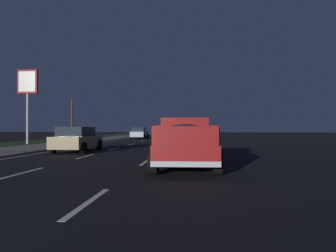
{
  "coord_description": "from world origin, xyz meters",
  "views": [
    {
      "loc": [
        -0.25,
        -3.83,
        1.48
      ],
      "look_at": [
        10.24,
        -2.9,
        1.55
      ],
      "focal_mm": 30.89,
      "sensor_mm": 36.0,
      "label": 1
    }
  ],
  "objects_px": {
    "sedan_silver": "(139,133)",
    "gas_price_sign": "(28,88)",
    "pickup_truck": "(185,141)",
    "sedan_tan": "(77,139)",
    "bare_tree_far": "(72,118)"
  },
  "relations": [
    {
      "from": "pickup_truck",
      "to": "sedan_tan",
      "type": "distance_m",
      "value": 9.34
    },
    {
      "from": "sedan_silver",
      "to": "bare_tree_far",
      "type": "bearing_deg",
      "value": 90.89
    },
    {
      "from": "pickup_truck",
      "to": "gas_price_sign",
      "type": "relative_size",
      "value": 0.8
    },
    {
      "from": "sedan_tan",
      "to": "bare_tree_far",
      "type": "xyz_separation_m",
      "value": [
        21.63,
        9.74,
        2.1
      ]
    },
    {
      "from": "sedan_tan",
      "to": "pickup_truck",
      "type": "bearing_deg",
      "value": -132.96
    },
    {
      "from": "gas_price_sign",
      "to": "bare_tree_far",
      "type": "bearing_deg",
      "value": 7.03
    },
    {
      "from": "sedan_silver",
      "to": "gas_price_sign",
      "type": "height_order",
      "value": "gas_price_sign"
    },
    {
      "from": "pickup_truck",
      "to": "gas_price_sign",
      "type": "distance_m",
      "value": 21.1
    },
    {
      "from": "sedan_silver",
      "to": "gas_price_sign",
      "type": "relative_size",
      "value": 0.65
    },
    {
      "from": "bare_tree_far",
      "to": "sedan_silver",
      "type": "bearing_deg",
      "value": -89.11
    },
    {
      "from": "sedan_tan",
      "to": "gas_price_sign",
      "type": "xyz_separation_m",
      "value": [
        7.99,
        8.06,
        4.35
      ]
    },
    {
      "from": "sedan_tan",
      "to": "bare_tree_far",
      "type": "height_order",
      "value": "bare_tree_far"
    },
    {
      "from": "sedan_silver",
      "to": "gas_price_sign",
      "type": "distance_m",
      "value": 16.43
    },
    {
      "from": "pickup_truck",
      "to": "sedan_tan",
      "type": "relative_size",
      "value": 1.24
    },
    {
      "from": "sedan_tan",
      "to": "gas_price_sign",
      "type": "distance_m",
      "value": 12.15
    }
  ]
}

